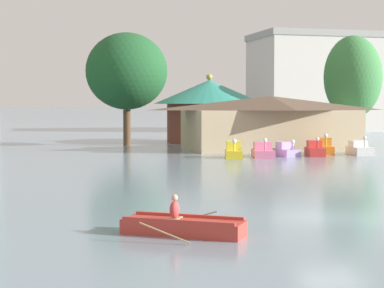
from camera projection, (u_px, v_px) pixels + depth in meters
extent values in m
plane|color=gray|center=(332.00, 217.00, 25.32)|extent=(2000.00, 2000.00, 0.00)
cube|color=#B7382D|center=(183.00, 227.00, 21.90)|extent=(4.05, 3.25, 0.50)
cube|color=#B7382D|center=(189.00, 216.00, 22.42)|extent=(3.26, 2.19, 0.10)
cube|color=#B7382D|center=(177.00, 221.00, 21.35)|extent=(3.26, 2.19, 0.10)
cube|color=#997F5B|center=(175.00, 219.00, 21.99)|extent=(0.78, 1.00, 0.04)
ellipsoid|color=#BF3F3F|center=(175.00, 210.00, 21.97)|extent=(0.51, 0.54, 0.57)
sphere|color=tan|center=(175.00, 198.00, 21.94)|extent=(0.22, 0.22, 0.22)
cylinder|color=tan|center=(194.00, 218.00, 23.30)|extent=(1.43, 0.97, 0.58)
cylinder|color=tan|center=(164.00, 233.00, 20.56)|extent=(1.43, 0.97, 0.58)
cube|color=yellow|center=(234.00, 154.00, 53.44)|extent=(2.03, 3.02, 0.63)
cube|color=yellow|center=(234.00, 145.00, 53.74)|extent=(1.43, 1.50, 0.71)
cylinder|color=yellow|center=(234.00, 147.00, 52.30)|extent=(0.14, 0.14, 0.60)
sphere|color=white|center=(234.00, 141.00, 52.27)|extent=(0.36, 0.36, 0.36)
cube|color=pink|center=(263.00, 154.00, 54.12)|extent=(2.25, 3.23, 0.59)
cube|color=pink|center=(262.00, 146.00, 54.45)|extent=(1.64, 1.60, 0.64)
cylinder|color=pink|center=(265.00, 147.00, 52.91)|extent=(0.14, 0.14, 0.67)
sphere|color=white|center=(265.00, 140.00, 52.88)|extent=(0.35, 0.35, 0.35)
cube|color=#B299D8|center=(287.00, 153.00, 55.31)|extent=(1.60, 2.66, 0.59)
cube|color=#C8ADF0|center=(285.00, 145.00, 55.57)|extent=(1.26, 1.25, 0.59)
cylinder|color=#B299D8|center=(293.00, 147.00, 54.33)|extent=(0.14, 0.14, 0.46)
sphere|color=white|center=(293.00, 142.00, 54.30)|extent=(0.38, 0.38, 0.38)
cube|color=red|center=(315.00, 152.00, 55.15)|extent=(1.81, 2.59, 0.71)
cube|color=#E8423C|center=(314.00, 144.00, 55.40)|extent=(1.32, 1.28, 0.59)
cylinder|color=red|center=(317.00, 145.00, 54.17)|extent=(0.14, 0.14, 0.62)
sphere|color=white|center=(317.00, 139.00, 54.14)|extent=(0.30, 0.30, 0.30)
cube|color=orange|center=(324.00, 150.00, 58.06)|extent=(2.30, 3.19, 0.69)
cube|color=gold|center=(323.00, 141.00, 58.37)|extent=(1.59, 1.62, 0.71)
cylinder|color=orange|center=(326.00, 142.00, 56.87)|extent=(0.14, 0.14, 0.74)
sphere|color=white|center=(326.00, 136.00, 56.84)|extent=(0.37, 0.37, 0.37)
cube|color=white|center=(359.00, 151.00, 56.73)|extent=(1.91, 3.14, 0.68)
cube|color=white|center=(358.00, 143.00, 57.06)|extent=(1.46, 1.50, 0.52)
cylinder|color=white|center=(365.00, 144.00, 55.51)|extent=(0.14, 0.14, 0.67)
sphere|color=white|center=(365.00, 138.00, 55.49)|extent=(0.30, 0.30, 0.30)
cube|color=tan|center=(271.00, 130.00, 63.21)|extent=(15.72, 7.67, 3.75)
pyramid|color=brown|center=(271.00, 103.00, 63.06)|extent=(16.97, 8.82, 1.33)
cylinder|color=brown|center=(209.00, 123.00, 75.16)|extent=(9.52, 9.52, 4.36)
cone|color=teal|center=(209.00, 92.00, 74.95)|extent=(12.52, 12.52, 2.68)
sphere|color=#B7993D|center=(209.00, 77.00, 74.85)|extent=(0.70, 0.70, 0.70)
cylinder|color=brown|center=(127.00, 128.00, 69.20)|extent=(0.77, 0.77, 3.75)
ellipsoid|color=#1E5128|center=(127.00, 71.00, 68.85)|extent=(8.45, 8.45, 7.96)
cylinder|color=brown|center=(352.00, 131.00, 71.91)|extent=(0.60, 0.60, 2.78)
ellipsoid|color=#3D7F42|center=(353.00, 77.00, 71.57)|extent=(6.21, 6.21, 8.90)
cube|color=beige|center=(325.00, 86.00, 108.33)|extent=(22.92, 12.82, 14.71)
cube|color=#999993|center=(326.00, 37.00, 107.86)|extent=(23.37, 13.08, 1.00)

